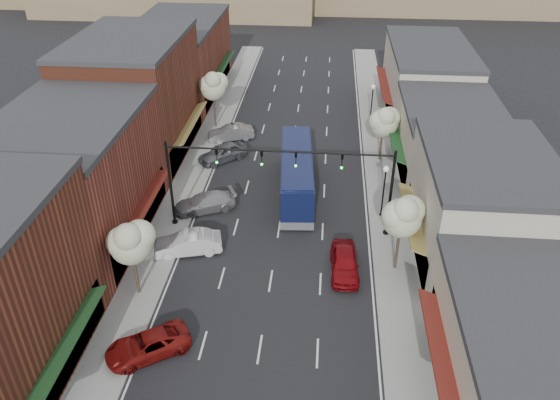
% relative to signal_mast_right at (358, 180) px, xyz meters
% --- Properties ---
extents(ground, '(160.00, 160.00, 0.00)m').
position_rel_signal_mast_right_xyz_m(ground, '(-5.62, -8.00, -4.62)').
color(ground, black).
rests_on(ground, ground).
extents(sidewalk_left, '(2.80, 73.00, 0.15)m').
position_rel_signal_mast_right_xyz_m(sidewalk_left, '(-14.02, 10.50, -4.55)').
color(sidewalk_left, gray).
rests_on(sidewalk_left, ground).
extents(sidewalk_right, '(2.80, 73.00, 0.15)m').
position_rel_signal_mast_right_xyz_m(sidewalk_right, '(2.78, 10.50, -4.55)').
color(sidewalk_right, gray).
rests_on(sidewalk_right, ground).
extents(curb_left, '(0.25, 73.00, 0.17)m').
position_rel_signal_mast_right_xyz_m(curb_left, '(-12.62, 10.50, -4.55)').
color(curb_left, gray).
rests_on(curb_left, ground).
extents(curb_right, '(0.25, 73.00, 0.17)m').
position_rel_signal_mast_right_xyz_m(curb_right, '(1.38, 10.50, -4.55)').
color(curb_right, gray).
rests_on(curb_right, ground).
extents(bldg_left_midnear, '(10.14, 14.10, 9.40)m').
position_rel_signal_mast_right_xyz_m(bldg_left_midnear, '(-19.85, -2.00, 0.03)').
color(bldg_left_midnear, brown).
rests_on(bldg_left_midnear, ground).
extents(bldg_left_midfar, '(10.14, 14.10, 10.90)m').
position_rel_signal_mast_right_xyz_m(bldg_left_midfar, '(-19.86, 12.00, 0.78)').
color(bldg_left_midfar, brown).
rests_on(bldg_left_midfar, ground).
extents(bldg_left_far, '(10.14, 18.10, 8.40)m').
position_rel_signal_mast_right_xyz_m(bldg_left_far, '(-19.84, 28.00, -0.46)').
color(bldg_left_far, brown).
rests_on(bldg_left_far, ground).
extents(bldg_right_near, '(9.14, 12.10, 5.90)m').
position_rel_signal_mast_right_xyz_m(bldg_right_near, '(8.07, -14.00, -1.70)').
color(bldg_right_near, beige).
rests_on(bldg_right_near, ground).
extents(bldg_right_midnear, '(9.14, 12.10, 7.90)m').
position_rel_signal_mast_right_xyz_m(bldg_right_midnear, '(8.10, -2.00, -0.72)').
color(bldg_right_midnear, beige).
rests_on(bldg_right_midnear, ground).
extents(bldg_right_midfar, '(9.14, 12.10, 6.40)m').
position_rel_signal_mast_right_xyz_m(bldg_right_midfar, '(8.08, 10.00, -1.46)').
color(bldg_right_midfar, beige).
rests_on(bldg_right_midfar, ground).
extents(bldg_right_far, '(9.14, 16.10, 7.40)m').
position_rel_signal_mast_right_xyz_m(bldg_right_far, '(8.09, 24.00, -0.96)').
color(bldg_right_far, beige).
rests_on(bldg_right_far, ground).
extents(signal_mast_right, '(8.22, 0.46, 7.00)m').
position_rel_signal_mast_right_xyz_m(signal_mast_right, '(0.00, 0.00, 0.00)').
color(signal_mast_right, black).
rests_on(signal_mast_right, ground).
extents(signal_mast_left, '(8.22, 0.46, 7.00)m').
position_rel_signal_mast_right_xyz_m(signal_mast_left, '(-11.24, 0.00, 0.00)').
color(signal_mast_left, black).
rests_on(signal_mast_left, ground).
extents(tree_right_near, '(2.85, 2.65, 5.95)m').
position_rel_signal_mast_right_xyz_m(tree_right_near, '(2.73, -4.05, -0.17)').
color(tree_right_near, '#47382B').
rests_on(tree_right_near, ground).
extents(tree_right_far, '(2.85, 2.65, 5.43)m').
position_rel_signal_mast_right_xyz_m(tree_right_far, '(2.73, 11.95, -0.63)').
color(tree_right_far, '#47382B').
rests_on(tree_right_far, ground).
extents(tree_left_near, '(2.85, 2.65, 5.69)m').
position_rel_signal_mast_right_xyz_m(tree_left_near, '(-13.87, -8.05, -0.40)').
color(tree_left_near, '#47382B').
rests_on(tree_left_near, ground).
extents(tree_left_far, '(2.85, 2.65, 6.13)m').
position_rel_signal_mast_right_xyz_m(tree_left_far, '(-13.87, 17.95, -0.02)').
color(tree_left_far, '#47382B').
rests_on(tree_left_far, ground).
extents(lamp_post_near, '(0.44, 0.44, 4.44)m').
position_rel_signal_mast_right_xyz_m(lamp_post_near, '(2.18, 2.50, -1.62)').
color(lamp_post_near, black).
rests_on(lamp_post_near, ground).
extents(lamp_post_far, '(0.44, 0.44, 4.44)m').
position_rel_signal_mast_right_xyz_m(lamp_post_far, '(2.18, 20.00, -1.62)').
color(lamp_post_far, black).
rests_on(lamp_post_far, ground).
extents(coach_bus, '(3.40, 11.78, 3.56)m').
position_rel_signal_mast_right_xyz_m(coach_bus, '(-4.67, 5.52, -2.77)').
color(coach_bus, '#0E153A').
rests_on(coach_bus, ground).
extents(red_hatchback, '(2.04, 4.70, 1.58)m').
position_rel_signal_mast_right_xyz_m(red_hatchback, '(-0.77, -4.61, -3.83)').
color(red_hatchback, maroon).
rests_on(red_hatchback, ground).
extents(parked_car_a, '(5.16, 4.39, 1.31)m').
position_rel_signal_mast_right_xyz_m(parked_car_a, '(-11.82, -12.85, -3.96)').
color(parked_car_a, maroon).
rests_on(parked_car_a, ground).
extents(parked_car_b, '(5.05, 2.83, 1.58)m').
position_rel_signal_mast_right_xyz_m(parked_car_b, '(-11.78, -3.42, -3.83)').
color(parked_car_b, silver).
rests_on(parked_car_b, ground).
extents(parked_car_c, '(5.33, 3.92, 1.43)m').
position_rel_signal_mast_right_xyz_m(parked_car_c, '(-11.72, 2.13, -3.91)').
color(parked_car_c, '#9B9BA0').
rests_on(parked_car_c, ground).
extents(parked_car_d, '(4.74, 4.64, 1.61)m').
position_rel_signal_mast_right_xyz_m(parked_car_d, '(-11.82, 10.70, -3.82)').
color(parked_car_d, '#5B5D62').
rests_on(parked_car_d, ground).
extents(parked_car_e, '(4.78, 3.01, 1.49)m').
position_rel_signal_mast_right_xyz_m(parked_car_e, '(-11.82, 15.20, -3.88)').
color(parked_car_e, gray).
rests_on(parked_car_e, ground).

